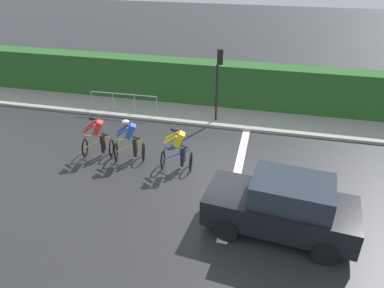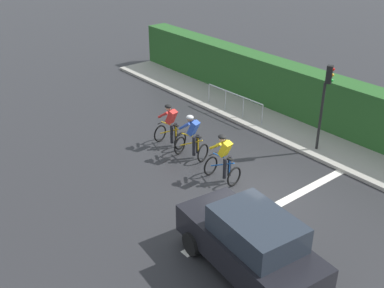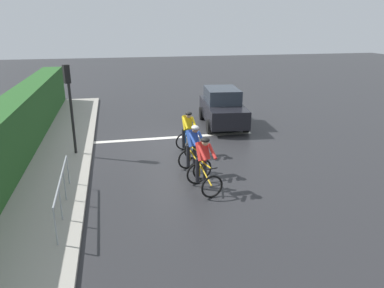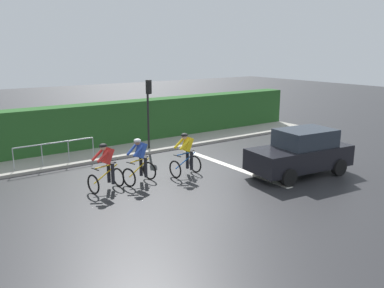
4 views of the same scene
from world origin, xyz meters
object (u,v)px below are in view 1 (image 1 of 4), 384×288
cyclist_lead (98,137)px  cyclist_second (130,141)px  cyclist_mid (178,150)px  pedestrian_railing_kerbside (124,99)px  traffic_light_near_crossing (218,75)px  car_black (282,206)px

cyclist_lead → cyclist_second: 1.28m
cyclist_second → cyclist_mid: same height
cyclist_mid → pedestrian_railing_kerbside: size_ratio=0.50×
cyclist_second → pedestrian_railing_kerbside: bearing=25.8°
cyclist_mid → pedestrian_railing_kerbside: bearing=42.7°
cyclist_second → traffic_light_near_crossing: size_ratio=0.50×
cyclist_lead → pedestrian_railing_kerbside: bearing=8.5°
cyclist_second → pedestrian_railing_kerbside: 4.28m
traffic_light_near_crossing → cyclist_second: bearing=146.7°
traffic_light_near_crossing → pedestrian_railing_kerbside: traffic_light_near_crossing is taller
car_black → cyclist_second: bearing=64.4°
cyclist_lead → pedestrian_railing_kerbside: cyclist_lead is taller
cyclist_lead → cyclist_mid: (-0.19, -3.16, 0.00)m
cyclist_mid → car_black: car_black is taller
cyclist_mid → car_black: (-2.45, -3.65, 0.08)m
traffic_light_near_crossing → pedestrian_railing_kerbside: size_ratio=1.01×
traffic_light_near_crossing → pedestrian_railing_kerbside: 4.68m
car_black → pedestrian_railing_kerbside: bearing=48.6°
traffic_light_near_crossing → car_black: bearing=-156.0°
cyclist_second → car_black: (-2.65, -5.53, 0.08)m
traffic_light_near_crossing → cyclist_mid: bearing=170.2°
car_black → traffic_light_near_crossing: traffic_light_near_crossing is taller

